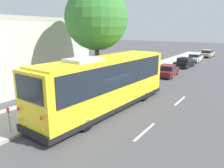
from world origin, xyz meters
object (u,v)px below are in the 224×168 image
at_px(street_tree, 97,14).
at_px(sign_post_near, 9,120).
at_px(shuttle_bus, 105,81).
at_px(parked_sedan_tan, 207,54).
at_px(parked_sedan_maroon, 167,71).
at_px(parked_sedan_black, 185,63).
at_px(parked_sedan_white, 195,58).
at_px(sign_post_far, 32,111).

distance_m(street_tree, sign_post_near, 10.35).
relative_size(shuttle_bus, parked_sedan_tan, 2.33).
bearing_deg(parked_sedan_maroon, parked_sedan_black, -4.26).
relative_size(parked_sedan_black, parked_sedan_white, 0.93).
xyz_separation_m(parked_sedan_maroon, sign_post_near, (-18.03, 1.48, 0.26)).
relative_size(shuttle_bus, sign_post_near, 8.36).
xyz_separation_m(shuttle_bus, parked_sedan_white, (25.40, 0.47, -1.32)).
relative_size(parked_sedan_white, street_tree, 0.51).
bearing_deg(parked_sedan_maroon, sign_post_near, 170.42).
xyz_separation_m(parked_sedan_maroon, sign_post_far, (-16.69, 1.48, 0.30)).
bearing_deg(shuttle_bus, parked_sedan_black, 4.62).
bearing_deg(parked_sedan_tan, parked_sedan_white, -179.84).
distance_m(parked_sedan_tan, sign_post_far, 37.29).
relative_size(sign_post_near, sign_post_far, 0.94).
xyz_separation_m(parked_sedan_maroon, parked_sedan_tan, (20.55, -0.30, 0.04)).
bearing_deg(shuttle_bus, street_tree, 46.74).
xyz_separation_m(parked_sedan_white, parked_sedan_tan, (7.59, -0.42, 0.02)).
height_order(shuttle_bus, sign_post_near, shuttle_bus).
bearing_deg(parked_sedan_black, parked_sedan_white, 3.57).
height_order(parked_sedan_maroon, parked_sedan_black, parked_sedan_black).
bearing_deg(shuttle_bus, sign_post_far, 160.02).
relative_size(shuttle_bus, sign_post_far, 7.87).
height_order(shuttle_bus, parked_sedan_black, shuttle_bus).
distance_m(parked_sedan_tan, sign_post_near, 38.62).
bearing_deg(sign_post_far, sign_post_near, 180.00).
xyz_separation_m(shuttle_bus, parked_sedan_tan, (32.99, 0.05, -1.30)).
height_order(parked_sedan_black, street_tree, street_tree).
bearing_deg(street_tree, sign_post_near, -172.57).
xyz_separation_m(parked_sedan_tan, street_tree, (-29.85, 2.92, 5.66)).
bearing_deg(parked_sedan_tan, sign_post_near, -179.30).
distance_m(parked_sedan_white, street_tree, 23.10).
bearing_deg(parked_sedan_tan, sign_post_far, -179.39).
bearing_deg(parked_sedan_black, parked_sedan_tan, 1.55).
height_order(street_tree, sign_post_near, street_tree).
bearing_deg(parked_sedan_white, sign_post_far, 176.71).
distance_m(parked_sedan_white, sign_post_far, 29.68).
distance_m(shuttle_bus, parked_sedan_white, 25.44).
xyz_separation_m(street_tree, sign_post_near, (-8.73, -1.14, -5.44)).
height_order(parked_sedan_black, sign_post_near, sign_post_near).
distance_m(parked_sedan_black, sign_post_far, 23.76).
bearing_deg(street_tree, parked_sedan_tan, -5.59).
relative_size(parked_sedan_maroon, sign_post_near, 3.35).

